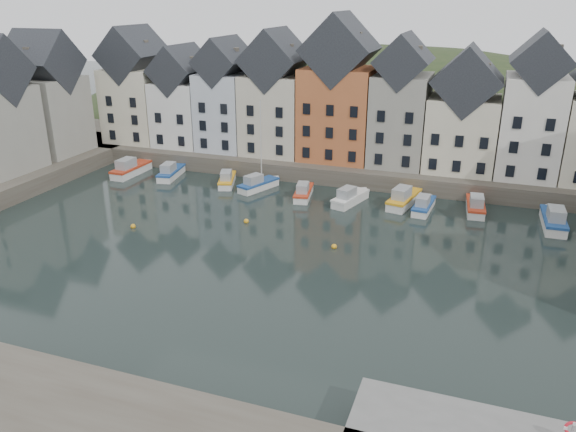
% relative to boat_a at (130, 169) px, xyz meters
% --- Properties ---
extents(ground, '(260.00, 260.00, 0.00)m').
position_rel_boat_a_xyz_m(ground, '(24.51, -18.06, -0.75)').
color(ground, black).
rests_on(ground, ground).
extents(far_quay, '(90.00, 16.00, 2.00)m').
position_rel_boat_a_xyz_m(far_quay, '(24.51, 11.94, 0.25)').
color(far_quay, '#474036').
rests_on(far_quay, ground).
extents(hillside, '(153.60, 70.40, 64.00)m').
position_rel_boat_a_xyz_m(hillside, '(24.53, 37.94, -18.71)').
color(hillside, '#233319').
rests_on(hillside, ground).
extents(far_terrace, '(72.37, 8.16, 17.78)m').
position_rel_boat_a_xyz_m(far_terrace, '(27.72, 9.94, 8.13)').
color(far_terrace, beige).
rests_on(far_terrace, far_quay).
extents(left_terrace, '(7.65, 17.00, 15.69)m').
position_rel_boat_a_xyz_m(left_terrace, '(-11.49, -4.55, 8.13)').
color(left_terrace, gray).
rests_on(left_terrace, left_quay).
extents(mooring_buoys, '(20.50, 5.50, 0.50)m').
position_rel_boat_a_xyz_m(mooring_buoys, '(20.51, -12.72, -0.60)').
color(mooring_buoys, orange).
rests_on(mooring_buoys, ground).
extents(boat_a, '(2.15, 6.58, 2.51)m').
position_rel_boat_a_xyz_m(boat_a, '(0.00, 0.00, 0.00)').
color(boat_a, silver).
rests_on(boat_a, ground).
extents(boat_b, '(2.76, 6.01, 2.22)m').
position_rel_boat_a_xyz_m(boat_b, '(5.48, 0.69, -0.09)').
color(boat_b, silver).
rests_on(boat_b, ground).
extents(boat_c, '(3.34, 5.63, 2.07)m').
position_rel_boat_a_xyz_m(boat_c, '(13.40, 0.46, -0.13)').
color(boat_c, silver).
rests_on(boat_c, ground).
extents(boat_d, '(3.63, 5.82, 10.64)m').
position_rel_boat_a_xyz_m(boat_d, '(17.61, -0.02, -0.06)').
color(boat_d, silver).
rests_on(boat_d, ground).
extents(boat_e, '(2.59, 5.59, 2.06)m').
position_rel_boat_a_xyz_m(boat_e, '(23.59, -0.89, -0.13)').
color(boat_e, silver).
rests_on(boat_e, ground).
extents(boat_f, '(3.25, 5.96, 2.19)m').
position_rel_boat_a_xyz_m(boat_f, '(29.00, -1.08, -0.10)').
color(boat_f, silver).
rests_on(boat_f, ground).
extents(boat_g, '(3.16, 6.66, 2.46)m').
position_rel_boat_a_xyz_m(boat_g, '(34.68, 0.37, -0.02)').
color(boat_g, silver).
rests_on(boat_g, ground).
extents(boat_h, '(2.05, 5.47, 2.06)m').
position_rel_boat_a_xyz_m(boat_h, '(36.96, -0.71, -0.13)').
color(boat_h, silver).
rests_on(boat_h, ground).
extents(boat_i, '(2.25, 5.89, 2.21)m').
position_rel_boat_a_xyz_m(boat_i, '(42.19, 0.87, -0.09)').
color(boat_i, silver).
rests_on(boat_i, ground).
extents(boat_j, '(2.22, 6.56, 2.50)m').
position_rel_boat_a_xyz_m(boat_j, '(49.63, -1.02, -0.01)').
color(boat_j, silver).
rests_on(boat_j, ground).
extents(life_ring_post, '(0.80, 0.17, 1.30)m').
position_rel_boat_a_xyz_m(life_ring_post, '(47.60, -34.66, 2.11)').
color(life_ring_post, gray).
rests_on(life_ring_post, near_quay).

